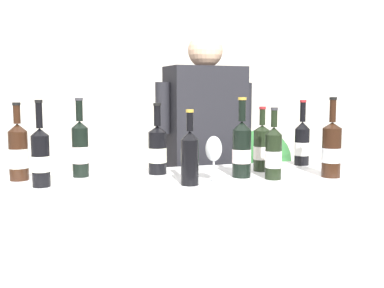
{
  "coord_description": "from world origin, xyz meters",
  "views": [
    {
      "loc": [
        -0.51,
        -1.94,
        1.39
      ],
      "look_at": [
        0.07,
        0.0,
        1.16
      ],
      "focal_mm": 43.66,
      "sensor_mm": 36.0,
      "label": 1
    }
  ],
  "objects_px": {
    "wine_bottle_0": "(18,152)",
    "wine_bottle_4": "(41,157)",
    "wine_bottle_7": "(242,149)",
    "person_server": "(205,186)",
    "wine_bottle_3": "(331,149)",
    "wine_bottle_1": "(80,148)",
    "wine_bottle_9": "(190,156)",
    "wine_glass": "(214,151)",
    "wine_bottle_6": "(273,153)",
    "wine_bottle_5": "(262,148)",
    "potted_shrub": "(253,186)",
    "wine_bottle_8": "(302,143)",
    "wine_bottle_2": "(157,149)"
  },
  "relations": [
    {
      "from": "wine_bottle_6",
      "to": "person_server",
      "type": "height_order",
      "value": "person_server"
    },
    {
      "from": "wine_bottle_9",
      "to": "wine_bottle_7",
      "type": "bearing_deg",
      "value": 20.5
    },
    {
      "from": "person_server",
      "to": "wine_bottle_1",
      "type": "bearing_deg",
      "value": -148.85
    },
    {
      "from": "wine_bottle_7",
      "to": "person_server",
      "type": "xyz_separation_m",
      "value": [
        0.05,
        0.66,
        -0.3
      ]
    },
    {
      "from": "wine_bottle_0",
      "to": "wine_bottle_3",
      "type": "xyz_separation_m",
      "value": [
        1.32,
        -0.32,
        0.0
      ]
    },
    {
      "from": "wine_bottle_1",
      "to": "wine_glass",
      "type": "relative_size",
      "value": 1.8
    },
    {
      "from": "wine_bottle_2",
      "to": "potted_shrub",
      "type": "distance_m",
      "value": 1.27
    },
    {
      "from": "wine_bottle_0",
      "to": "wine_bottle_4",
      "type": "height_order",
      "value": "wine_bottle_4"
    },
    {
      "from": "wine_bottle_1",
      "to": "wine_bottle_8",
      "type": "relative_size",
      "value": 1.05
    },
    {
      "from": "wine_bottle_9",
      "to": "person_server",
      "type": "distance_m",
      "value": 0.88
    },
    {
      "from": "wine_bottle_7",
      "to": "person_server",
      "type": "height_order",
      "value": "person_server"
    },
    {
      "from": "wine_bottle_3",
      "to": "wine_bottle_0",
      "type": "bearing_deg",
      "value": 166.21
    },
    {
      "from": "wine_bottle_0",
      "to": "potted_shrub",
      "type": "height_order",
      "value": "wine_bottle_0"
    },
    {
      "from": "wine_bottle_8",
      "to": "person_server",
      "type": "distance_m",
      "value": 0.65
    },
    {
      "from": "wine_bottle_4",
      "to": "wine_bottle_8",
      "type": "distance_m",
      "value": 1.3
    },
    {
      "from": "wine_bottle_2",
      "to": "wine_bottle_8",
      "type": "height_order",
      "value": "wine_bottle_8"
    },
    {
      "from": "wine_bottle_6",
      "to": "potted_shrub",
      "type": "xyz_separation_m",
      "value": [
        0.41,
        1.12,
        -0.39
      ]
    },
    {
      "from": "wine_bottle_7",
      "to": "wine_bottle_5",
      "type": "bearing_deg",
      "value": 38.46
    },
    {
      "from": "wine_bottle_8",
      "to": "wine_glass",
      "type": "bearing_deg",
      "value": -152.48
    },
    {
      "from": "wine_bottle_4",
      "to": "person_server",
      "type": "xyz_separation_m",
      "value": [
        0.9,
        0.63,
        -0.29
      ]
    },
    {
      "from": "wine_bottle_3",
      "to": "wine_bottle_6",
      "type": "bearing_deg",
      "value": 173.91
    },
    {
      "from": "potted_shrub",
      "to": "wine_bottle_0",
      "type": "bearing_deg",
      "value": -150.64
    },
    {
      "from": "wine_bottle_5",
      "to": "person_server",
      "type": "relative_size",
      "value": 0.18
    },
    {
      "from": "wine_bottle_2",
      "to": "wine_bottle_8",
      "type": "relative_size",
      "value": 0.97
    },
    {
      "from": "person_server",
      "to": "wine_glass",
      "type": "bearing_deg",
      "value": -105.8
    },
    {
      "from": "wine_bottle_3",
      "to": "wine_bottle_5",
      "type": "xyz_separation_m",
      "value": [
        -0.22,
        0.24,
        -0.01
      ]
    },
    {
      "from": "wine_bottle_8",
      "to": "potted_shrub",
      "type": "height_order",
      "value": "wine_bottle_8"
    },
    {
      "from": "wine_bottle_4",
      "to": "wine_bottle_7",
      "type": "relative_size",
      "value": 0.98
    },
    {
      "from": "wine_bottle_7",
      "to": "potted_shrub",
      "type": "distance_m",
      "value": 1.23
    },
    {
      "from": "wine_bottle_4",
      "to": "potted_shrub",
      "type": "xyz_separation_m",
      "value": [
        1.37,
        1.0,
        -0.4
      ]
    },
    {
      "from": "wine_bottle_0",
      "to": "wine_bottle_5",
      "type": "height_order",
      "value": "wine_bottle_0"
    },
    {
      "from": "wine_bottle_1",
      "to": "wine_bottle_9",
      "type": "height_order",
      "value": "wine_bottle_1"
    },
    {
      "from": "wine_bottle_0",
      "to": "potted_shrub",
      "type": "relative_size",
      "value": 0.3
    },
    {
      "from": "wine_bottle_7",
      "to": "potted_shrub",
      "type": "height_order",
      "value": "wine_bottle_7"
    },
    {
      "from": "wine_bottle_2",
      "to": "wine_bottle_7",
      "type": "distance_m",
      "value": 0.39
    },
    {
      "from": "wine_glass",
      "to": "potted_shrub",
      "type": "relative_size",
      "value": 0.17
    },
    {
      "from": "wine_bottle_0",
      "to": "wine_bottle_4",
      "type": "xyz_separation_m",
      "value": [
        0.09,
        -0.17,
        0.0
      ]
    },
    {
      "from": "wine_bottle_1",
      "to": "wine_bottle_3",
      "type": "distance_m",
      "value": 1.12
    },
    {
      "from": "wine_bottle_2",
      "to": "wine_bottle_5",
      "type": "distance_m",
      "value": 0.5
    },
    {
      "from": "wine_bottle_9",
      "to": "wine_glass",
      "type": "bearing_deg",
      "value": 10.83
    },
    {
      "from": "wine_bottle_0",
      "to": "wine_bottle_6",
      "type": "xyz_separation_m",
      "value": [
        1.05,
        -0.3,
        -0.01
      ]
    },
    {
      "from": "wine_bottle_6",
      "to": "person_server",
      "type": "relative_size",
      "value": 0.18
    },
    {
      "from": "person_server",
      "to": "wine_bottle_5",
      "type": "bearing_deg",
      "value": -78.76
    },
    {
      "from": "wine_bottle_2",
      "to": "wine_bottle_3",
      "type": "distance_m",
      "value": 0.78
    },
    {
      "from": "wine_bottle_0",
      "to": "wine_bottle_8",
      "type": "distance_m",
      "value": 1.38
    },
    {
      "from": "wine_bottle_4",
      "to": "wine_bottle_9",
      "type": "height_order",
      "value": "wine_bottle_4"
    },
    {
      "from": "wine_bottle_7",
      "to": "wine_bottle_2",
      "type": "bearing_deg",
      "value": 151.16
    },
    {
      "from": "wine_bottle_1",
      "to": "wine_bottle_9",
      "type": "distance_m",
      "value": 0.52
    },
    {
      "from": "wine_bottle_3",
      "to": "wine_glass",
      "type": "xyz_separation_m",
      "value": [
        -0.54,
        0.03,
        0.01
      ]
    },
    {
      "from": "wine_bottle_1",
      "to": "wine_bottle_8",
      "type": "bearing_deg",
      "value": 0.54
    }
  ]
}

